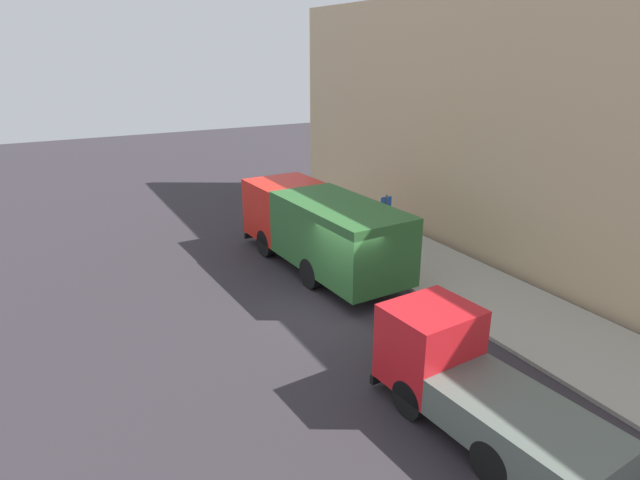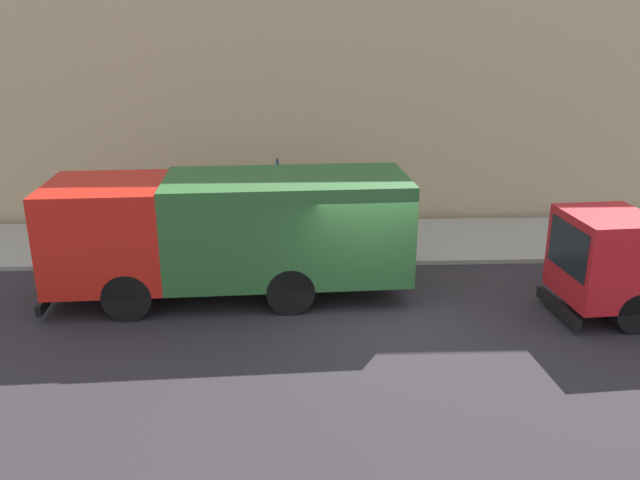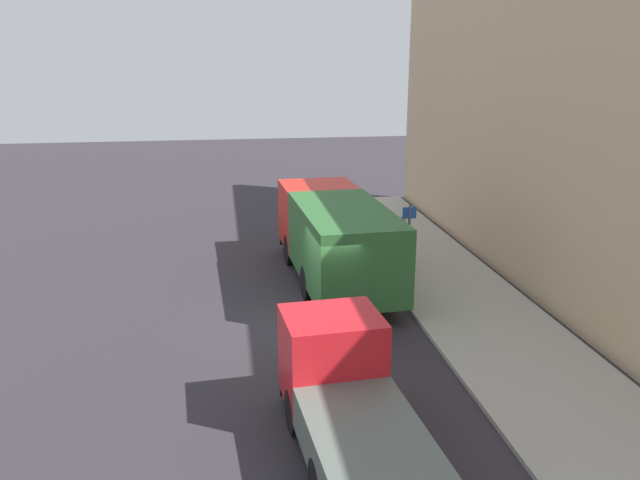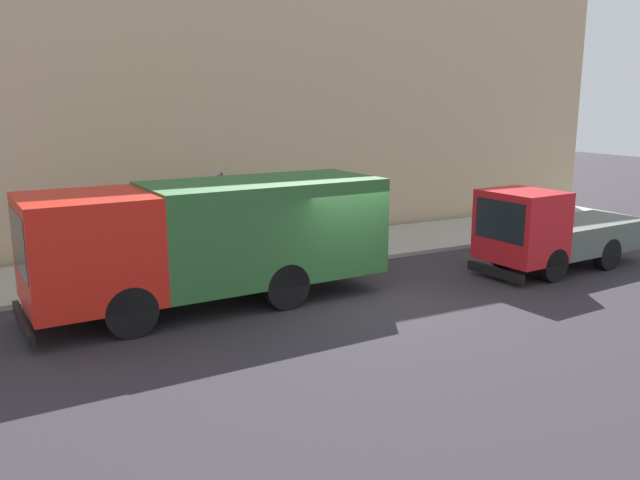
# 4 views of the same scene
# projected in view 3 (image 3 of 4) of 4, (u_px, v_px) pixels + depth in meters

# --- Properties ---
(ground) EXTENTS (80.00, 80.00, 0.00)m
(ground) POSITION_uv_depth(u_px,v_px,m) (310.00, 323.00, 17.84)
(ground) COLOR #2E292F
(sidewalk) EXTENTS (3.77, 30.00, 0.12)m
(sidewalk) POSITION_uv_depth(u_px,v_px,m) (475.00, 311.00, 18.53)
(sidewalk) COLOR #A8A397
(sidewalk) RESTS_ON ground
(building_facade) EXTENTS (0.50, 30.00, 9.75)m
(building_facade) POSITION_uv_depth(u_px,v_px,m) (570.00, 144.00, 17.51)
(building_facade) COLOR #CEAF85
(building_facade) RESTS_ON ground
(large_utility_truck) EXTENTS (2.98, 8.21, 2.80)m
(large_utility_truck) POSITION_uv_depth(u_px,v_px,m) (335.00, 235.00, 20.57)
(large_utility_truck) COLOR red
(large_utility_truck) RESTS_ON ground
(small_flatbed_truck) EXTENTS (2.33, 5.48, 2.30)m
(small_flatbed_truck) POSITION_uv_depth(u_px,v_px,m) (348.00, 403.00, 11.76)
(small_flatbed_truck) COLOR red
(small_flatbed_truck) RESTS_ON ground
(pedestrian_walking) EXTENTS (0.46, 0.46, 1.64)m
(pedestrian_walking) POSITION_uv_depth(u_px,v_px,m) (402.00, 238.00, 22.52)
(pedestrian_walking) COLOR #544948
(pedestrian_walking) RESTS_ON sidewalk
(street_sign_post) EXTENTS (0.44, 0.08, 2.66)m
(street_sign_post) POSITION_uv_depth(u_px,v_px,m) (409.00, 239.00, 19.89)
(street_sign_post) COLOR #4C5156
(street_sign_post) RESTS_ON sidewalk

